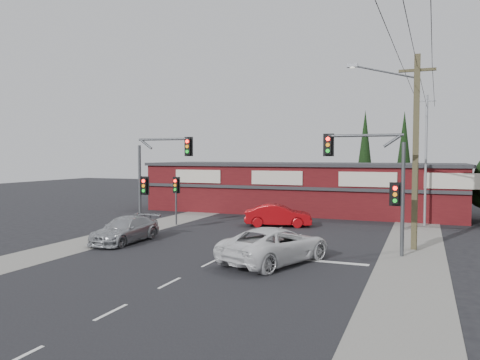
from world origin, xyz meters
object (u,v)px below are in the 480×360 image
at_px(silver_suv, 125,230).
at_px(shop_building, 301,187).
at_px(red_sedan, 278,215).
at_px(utility_pole, 413,145).
at_px(white_suv, 275,245).

distance_m(silver_suv, shop_building, 18.73).
bearing_deg(shop_building, red_sedan, -85.99).
xyz_separation_m(silver_suv, utility_pole, (14.97, 3.81, 4.69)).
height_order(red_sedan, utility_pole, utility_pole).
xyz_separation_m(white_suv, shop_building, (-3.70, 19.44, 1.33)).
relative_size(red_sedan, utility_pole, 0.46).
bearing_deg(silver_suv, utility_pole, 14.89).
distance_m(shop_building, utility_pole, 17.15).
height_order(red_sedan, shop_building, shop_building).
xyz_separation_m(white_suv, red_sedan, (-3.07, 10.48, -0.06)).
bearing_deg(white_suv, utility_pole, -114.93).
distance_m(red_sedan, shop_building, 9.08).
bearing_deg(red_sedan, utility_pole, -136.19).
bearing_deg(utility_pole, white_suv, -136.13).
bearing_deg(silver_suv, shop_building, 73.11).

